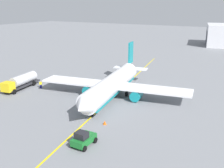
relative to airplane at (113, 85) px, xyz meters
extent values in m
plane|color=slate|center=(0.47, 0.08, -2.75)|extent=(400.00, 400.00, 0.00)
cylinder|color=white|center=(0.47, 0.08, 0.18)|extent=(24.75, 7.98, 3.85)
cube|color=teal|center=(0.47, 0.08, -0.88)|extent=(23.30, 7.07, 1.08)
cone|color=white|center=(13.85, 2.41, 0.18)|extent=(3.98, 4.23, 3.70)
cone|color=white|center=(-13.59, -2.36, 0.57)|extent=(5.25, 4.04, 3.28)
cube|color=teal|center=(-12.92, -2.24, 4.51)|extent=(3.21, 0.90, 5.20)
cube|color=white|center=(-12.92, -2.24, 0.58)|extent=(3.80, 8.69, 0.24)
cube|color=white|center=(-0.52, -0.09, -0.30)|extent=(10.20, 32.34, 0.36)
cylinder|color=teal|center=(-0.62, 5.17, -1.55)|extent=(3.51, 2.62, 2.10)
cylinder|color=teal|center=(1.16, -5.08, -1.55)|extent=(3.51, 2.62, 2.10)
cylinder|color=#4C4C51|center=(10.51, 1.83, -1.59)|extent=(0.24, 0.24, 1.22)
cylinder|color=black|center=(10.51, 1.83, -2.20)|extent=(1.15, 0.58, 1.10)
cylinder|color=#4C4C51|center=(-1.95, 2.30, -1.59)|extent=(0.24, 0.24, 1.22)
cylinder|color=black|center=(-1.95, 2.30, -2.20)|extent=(1.15, 0.58, 1.10)
cylinder|color=#4C4C51|center=(-1.06, -2.82, -1.59)|extent=(0.24, 0.24, 1.22)
cylinder|color=black|center=(-1.06, -2.82, -2.20)|extent=(1.15, 0.58, 1.10)
cube|color=#2D2D33|center=(4.94, -21.36, -2.05)|extent=(10.40, 4.05, 0.30)
cube|color=yellow|center=(9.55, -20.63, -1.10)|extent=(2.35, 2.68, 2.00)
cube|color=black|center=(10.44, -20.49, -0.70)|extent=(0.47, 2.00, 0.90)
cylinder|color=silver|center=(4.35, -21.45, -0.75)|extent=(7.60, 3.42, 2.30)
cylinder|color=black|center=(8.96, -19.45, -2.20)|extent=(1.14, 0.52, 1.10)
cylinder|color=black|center=(9.35, -21.92, -2.20)|extent=(1.14, 0.52, 1.10)
cylinder|color=black|center=(2.21, -20.52, -2.20)|extent=(1.14, 0.52, 1.10)
cylinder|color=black|center=(2.60, -22.99, -2.20)|extent=(1.14, 0.52, 1.10)
cube|color=#196B28|center=(19.23, 6.37, -1.90)|extent=(3.61, 2.02, 0.90)
cube|color=black|center=(19.73, 6.38, -1.00)|extent=(1.41, 1.61, 0.90)
cylinder|color=black|center=(17.93, 5.37, -2.35)|extent=(0.80, 0.30, 0.80)
cylinder|color=black|center=(17.92, 7.37, -2.35)|extent=(0.80, 0.30, 0.80)
cylinder|color=black|center=(20.53, 5.38, -2.35)|extent=(0.80, 0.30, 0.80)
cylinder|color=black|center=(20.52, 7.38, -2.35)|extent=(0.80, 0.30, 0.80)
cube|color=navy|center=(2.87, -17.63, -2.32)|extent=(0.52, 0.54, 0.85)
cube|color=yellow|center=(2.87, -17.63, -1.60)|extent=(0.61, 0.63, 0.60)
sphere|color=tan|center=(2.87, -17.63, -1.16)|extent=(0.24, 0.24, 0.24)
cone|color=#F2590F|center=(12.18, 5.44, -2.42)|extent=(0.58, 0.58, 0.64)
cube|color=silver|center=(-90.53, 9.17, 2.16)|extent=(25.14, 19.86, 9.82)
cube|color=#4C515B|center=(-88.89, 1.53, 0.69)|extent=(15.36, 3.44, 6.48)
cube|color=yellow|center=(0.47, 0.08, -2.74)|extent=(88.27, 15.62, 0.01)
camera|label=1|loc=(45.52, 25.91, 15.84)|focal=42.39mm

